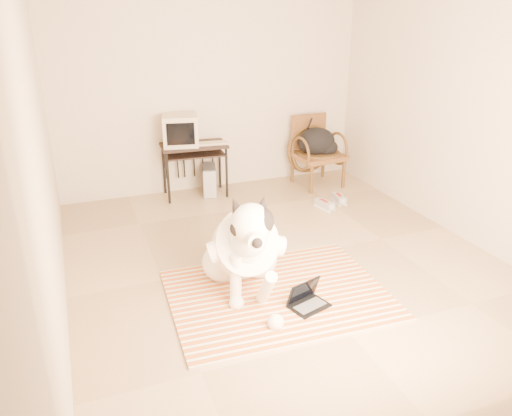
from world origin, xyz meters
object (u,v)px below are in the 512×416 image
computer_desk (194,152)px  pc_tower (209,180)px  crt_monitor (180,130)px  backpack (318,143)px  laptop (307,300)px  rattan_chair (316,151)px  dog (244,248)px

computer_desk → pc_tower: (0.18, -0.00, -0.40)m
pc_tower → crt_monitor: bearing=173.0°
crt_monitor → backpack: bearing=-8.2°
computer_desk → pc_tower: bearing=-0.5°
laptop → pc_tower: pc_tower is taller
laptop → computer_desk: computer_desk is taller
computer_desk → rattan_chair: rattan_chair is taller
backpack → rattan_chair: bearing=78.3°
rattan_chair → backpack: (-0.01, -0.07, 0.13)m
dog → rattan_chair: bearing=50.5°
computer_desk → backpack: 1.66m
laptop → rattan_chair: 3.10m
dog → rattan_chair: 2.92m
computer_desk → backpack: (1.64, -0.22, 0.02)m
dog → crt_monitor: crt_monitor is taller
crt_monitor → pc_tower: bearing=-7.0°
dog → backpack: dog is taller
laptop → computer_desk: bearing=93.7°
laptop → rattan_chair: size_ratio=0.39×
dog → laptop: size_ratio=3.95×
rattan_chair → computer_desk: bearing=174.9°
computer_desk → rattan_chair: (1.66, -0.15, -0.12)m
rattan_chair → dog: bearing=-129.5°
crt_monitor → rattan_chair: 1.87m
pc_tower → backpack: backpack is taller
pc_tower → backpack: (1.46, -0.22, 0.41)m
computer_desk → dog: bearing=-94.8°
computer_desk → pc_tower: computer_desk is taller
dog → crt_monitor: (0.05, 2.44, 0.46)m
pc_tower → backpack: size_ratio=0.82×
pc_tower → computer_desk: bearing=179.5°
laptop → dog: bearing=131.1°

